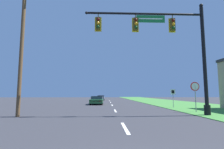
{
  "coord_description": "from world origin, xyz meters",
  "views": [
    {
      "loc": [
        -0.88,
        -2.08,
        1.53
      ],
      "look_at": [
        0.0,
        22.19,
        4.24
      ],
      "focal_mm": 28.0,
      "sensor_mm": 36.0,
      "label": 1
    }
  ],
  "objects_px": {
    "signal_mast": "(172,44)",
    "car_ahead": "(97,100)",
    "utility_pole_near": "(22,44)",
    "route_sign_post": "(173,94)",
    "stop_sign": "(195,90)",
    "far_car": "(101,98)"
  },
  "relations": [
    {
      "from": "stop_sign",
      "to": "utility_pole_near",
      "type": "bearing_deg",
      "value": -170.36
    },
    {
      "from": "signal_mast",
      "to": "car_ahead",
      "type": "distance_m",
      "value": 15.72
    },
    {
      "from": "car_ahead",
      "to": "stop_sign",
      "type": "distance_m",
      "value": 14.62
    },
    {
      "from": "far_car",
      "to": "utility_pole_near",
      "type": "bearing_deg",
      "value": -98.53
    },
    {
      "from": "stop_sign",
      "to": "utility_pole_near",
      "type": "distance_m",
      "value": 14.05
    },
    {
      "from": "stop_sign",
      "to": "route_sign_post",
      "type": "bearing_deg",
      "value": 89.91
    },
    {
      "from": "car_ahead",
      "to": "far_car",
      "type": "relative_size",
      "value": 1.06
    },
    {
      "from": "car_ahead",
      "to": "route_sign_post",
      "type": "height_order",
      "value": "route_sign_post"
    },
    {
      "from": "car_ahead",
      "to": "route_sign_post",
      "type": "relative_size",
      "value": 2.21
    },
    {
      "from": "signal_mast",
      "to": "utility_pole_near",
      "type": "bearing_deg",
      "value": -179.0
    },
    {
      "from": "far_car",
      "to": "utility_pole_near",
      "type": "xyz_separation_m",
      "value": [
        -4.75,
        -31.72,
        4.4
      ]
    },
    {
      "from": "signal_mast",
      "to": "far_car",
      "type": "bearing_deg",
      "value": 100.97
    },
    {
      "from": "utility_pole_near",
      "to": "far_car",
      "type": "bearing_deg",
      "value": 81.47
    },
    {
      "from": "signal_mast",
      "to": "stop_sign",
      "type": "distance_m",
      "value": 4.77
    },
    {
      "from": "utility_pole_near",
      "to": "signal_mast",
      "type": "bearing_deg",
      "value": 1.0
    },
    {
      "from": "car_ahead",
      "to": "stop_sign",
      "type": "bearing_deg",
      "value": -52.51
    },
    {
      "from": "signal_mast",
      "to": "car_ahead",
      "type": "height_order",
      "value": "signal_mast"
    },
    {
      "from": "utility_pole_near",
      "to": "route_sign_post",
      "type": "bearing_deg",
      "value": 28.17
    },
    {
      "from": "signal_mast",
      "to": "far_car",
      "type": "height_order",
      "value": "signal_mast"
    },
    {
      "from": "far_car",
      "to": "utility_pole_near",
      "type": "distance_m",
      "value": 32.37
    },
    {
      "from": "stop_sign",
      "to": "signal_mast",
      "type": "bearing_deg",
      "value": -141.37
    },
    {
      "from": "utility_pole_near",
      "to": "car_ahead",
      "type": "bearing_deg",
      "value": 71.51
    }
  ]
}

